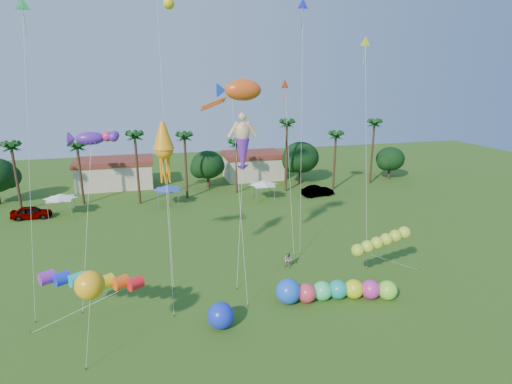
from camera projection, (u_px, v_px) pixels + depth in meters
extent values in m
plane|color=#285116|center=(297.00, 372.00, 25.05)|extent=(160.00, 160.00, 0.00)
cylinder|color=#3A2819|center=(17.00, 179.00, 54.59)|extent=(0.36, 0.36, 9.00)
cylinder|color=#3A2819|center=(81.00, 176.00, 57.57)|extent=(0.36, 0.36, 8.50)
cylinder|color=#3A2819|center=(138.00, 170.00, 57.47)|extent=(0.36, 0.36, 10.00)
cylinder|color=#3A2819|center=(186.00, 168.00, 60.20)|extent=(0.36, 0.36, 9.50)
cylinder|color=#3A2819|center=(236.00, 169.00, 63.31)|extent=(0.36, 0.36, 8.00)
cylinder|color=#3A2819|center=(286.00, 158.00, 63.94)|extent=(0.36, 0.36, 11.00)
cylinder|color=#3A2819|center=(334.00, 163.00, 65.26)|extent=(0.36, 0.36, 9.00)
cylinder|color=#3A2819|center=(372.00, 154.00, 68.89)|extent=(0.36, 0.36, 10.50)
sphere|color=#113814|center=(208.00, 165.00, 66.03)|extent=(5.46, 5.46, 5.46)
sphere|color=#113814|center=(301.00, 157.00, 68.88)|extent=(6.30, 6.30, 6.30)
sphere|color=#113814|center=(390.00, 159.00, 72.40)|extent=(5.04, 5.04, 5.04)
cube|color=beige|center=(116.00, 175.00, 67.54)|extent=(12.00, 7.00, 4.00)
cube|color=beige|center=(253.00, 167.00, 73.46)|extent=(10.00, 7.00, 4.00)
pyramid|color=white|center=(60.00, 196.00, 52.83)|extent=(3.00, 3.00, 0.60)
pyramid|color=blue|center=(167.00, 187.00, 57.22)|extent=(3.00, 3.00, 0.60)
pyramid|color=white|center=(263.00, 183.00, 59.74)|extent=(3.00, 3.00, 0.60)
imported|color=#4C4C54|center=(31.00, 212.00, 52.34)|extent=(4.92, 2.09, 1.66)
imported|color=#4C4C54|center=(318.00, 191.00, 62.39)|extent=(5.23, 2.47, 1.66)
imported|color=gray|center=(288.00, 260.00, 38.53)|extent=(1.05, 1.04, 1.71)
sphere|color=#D8394F|center=(307.00, 293.00, 32.68)|extent=(1.63, 1.63, 1.63)
sphere|color=#36E685|center=(322.00, 291.00, 33.01)|extent=(1.63, 1.63, 1.63)
sphere|color=#17A39D|center=(338.00, 289.00, 33.24)|extent=(1.63, 1.63, 1.63)
sphere|color=#D4E717|center=(354.00, 289.00, 33.31)|extent=(1.63, 1.63, 1.63)
sphere|color=#CB2FA7|center=(370.00, 289.00, 33.23)|extent=(1.63, 1.63, 1.63)
sphere|color=#83F235|center=(387.00, 290.00, 33.11)|extent=(1.63, 1.63, 1.63)
sphere|color=blue|center=(288.00, 291.00, 32.49)|extent=(2.41, 2.41, 2.08)
sphere|color=#1831E0|center=(221.00, 315.00, 29.27)|extent=(1.97, 1.97, 1.97)
cylinder|color=red|center=(110.00, 286.00, 28.74)|extent=(6.98, 3.46, 0.96)
cylinder|color=silver|center=(83.00, 308.00, 29.00)|extent=(7.57, 0.67, 3.34)
cylinder|color=brown|center=(30.00, 332.00, 28.79)|extent=(0.08, 0.08, 0.16)
ellipsoid|color=#B3DB30|center=(358.00, 250.00, 34.63)|extent=(6.18, 1.43, 1.34)
cylinder|color=silver|center=(390.00, 261.00, 36.46)|extent=(7.34, 1.03, 3.39)
cylinder|color=brown|center=(419.00, 270.00, 38.27)|extent=(0.08, 0.08, 0.16)
sphere|color=#FFB114|center=(90.00, 285.00, 24.15)|extent=(2.15, 2.15, 1.77)
cylinder|color=silver|center=(88.00, 328.00, 24.68)|extent=(0.83, 0.36, 5.69)
cylinder|color=brown|center=(86.00, 369.00, 25.18)|extent=(0.08, 0.08, 0.16)
cylinder|color=silver|center=(240.00, 217.00, 35.05)|extent=(1.52, 3.67, 12.02)
cylinder|color=brown|center=(237.00, 289.00, 34.80)|extent=(0.08, 0.08, 0.16)
ellipsoid|color=#D94F18|center=(243.00, 90.00, 32.74)|extent=(4.85, 2.73, 1.92)
cylinder|color=silver|center=(245.00, 197.00, 32.46)|extent=(1.02, 5.31, 16.83)
cylinder|color=brown|center=(248.00, 306.00, 32.16)|extent=(0.08, 0.08, 0.16)
cylinder|color=silver|center=(164.00, 130.00, 34.45)|extent=(0.37, 6.83, 26.92)
cylinder|color=brown|center=(174.00, 288.00, 34.90)|extent=(0.08, 0.08, 0.16)
cone|color=orange|center=(164.00, 150.00, 31.67)|extent=(1.98, 1.98, 4.70)
cylinder|color=silver|center=(169.00, 232.00, 31.25)|extent=(0.20, 4.47, 12.28)
cylinder|color=brown|center=(174.00, 316.00, 30.82)|extent=(0.08, 0.08, 0.16)
ellipsoid|color=#5822AB|center=(90.00, 138.00, 32.58)|extent=(4.44, 3.44, 1.53)
cylinder|color=silver|center=(86.00, 224.00, 31.93)|extent=(1.40, 4.90, 13.05)
cylinder|color=brown|center=(82.00, 312.00, 31.25)|extent=(0.08, 0.08, 0.16)
cone|color=#E94719|center=(285.00, 85.00, 39.22)|extent=(1.19, 0.73, 1.20)
cylinder|color=silver|center=(290.00, 175.00, 39.46)|extent=(0.21, 4.50, 17.14)
cylinder|color=brown|center=(294.00, 263.00, 39.68)|extent=(0.08, 0.08, 0.16)
cone|color=#C8DF16|center=(365.00, 43.00, 36.88)|extent=(1.14, 0.30, 1.13)
cylinder|color=silver|center=(366.00, 159.00, 37.68)|extent=(0.58, 4.33, 20.92)
cylinder|color=brown|center=(367.00, 269.00, 38.45)|extent=(0.08, 0.08, 0.16)
cone|color=#31D363|center=(22.00, 5.00, 28.56)|extent=(1.20, 0.67, 1.19)
cylinder|color=silver|center=(29.00, 168.00, 29.32)|extent=(1.21, 4.77, 22.79)
cylinder|color=brown|center=(35.00, 322.00, 30.07)|extent=(0.08, 0.08, 0.16)
cone|color=#1B23F6|center=(303.00, 5.00, 38.33)|extent=(1.27, 0.32, 1.26)
cylinder|color=silver|center=(301.00, 135.00, 40.09)|extent=(0.79, 3.27, 24.55)
cylinder|color=brown|center=(300.00, 253.00, 41.82)|extent=(0.08, 0.08, 0.16)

